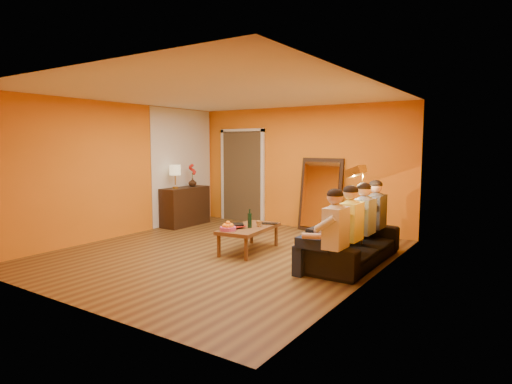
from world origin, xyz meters
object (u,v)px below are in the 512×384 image
Objects in this scene: mirror_frame at (321,195)px; vase at (192,182)px; laptop at (269,224)px; wine_bottle at (250,218)px; table_lamp at (175,177)px; dog at (326,241)px; sideboard at (185,206)px; person_mid_right at (364,223)px; coffee_table at (249,239)px; person_far_right at (376,218)px; tumbler at (259,224)px; floor_lamp at (362,215)px; person_far_left at (336,235)px; person_mid_left at (351,229)px; sofa at (353,242)px.

mirror_frame is 7.95× the size of vase.
wine_bottle is at bearing -130.78° from laptop.
dog is at bearing -11.12° from table_lamp.
sideboard is 0.97× the size of person_mid_right.
table_lamp is 2.82m from coffee_table.
sideboard reaches higher than coffee_table.
table_lamp reaches higher than person_mid_right.
person_far_right is at bearing -2.17° from laptop.
table_lamp is 4.40m from person_far_right.
person_mid_right is 4.49m from vase.
person_mid_right is 11.93× the size of tumbler.
wine_bottle is at bearing -112.38° from tumbler.
floor_lamp reaches higher than sideboard.
dog is 0.55× the size of person_mid_right.
table_lamp is at bearing 160.50° from person_far_left.
dog is at bearing 154.11° from person_mid_left.
wine_bottle is 1.04× the size of laptop.
vase is (-2.79, -0.83, 0.19)m from mirror_frame.
mirror_frame is at bearing 130.85° from person_mid_right.
mirror_frame is 2.45m from dog.
sideboard is 4.33m from sofa.
person_mid_right is (4.37, -0.45, -0.49)m from table_lamp.
person_far_right is 6.38× the size of vase.
person_mid_left is at bearing -9.65° from coffee_table.
person_far_left is 1.90m from wine_bottle.
table_lamp is at bearing -166.82° from floor_lamp.
person_mid_right is (1.58, -1.83, -0.15)m from mirror_frame.
tumbler is at bearing 155.21° from person_far_left.
vase is at bearing -173.96° from floor_lamp.
sideboard is 4.04m from dog.
sideboard is 0.82× the size of floor_lamp.
floor_lamp is 14.08× the size of tumbler.
laptop is (-1.60, -0.15, -0.29)m from floor_lamp.
sideboard is (-2.79, -1.08, -0.34)m from mirror_frame.
dog is at bearing -118.86° from person_far_right.
table_lamp is 0.42× the size of person_far_right.
mirror_frame is 3.01m from sideboard.
person_far_left is 1.10m from person_mid_right.
table_lamp reaches higher than laptop.
person_far_left is at bearing -22.91° from sideboard.
vase is (-4.24, 1.10, 0.64)m from sofa.
tumbler reaches higher than coffee_table.
person_far_left is (0.48, -0.78, 0.28)m from dog.
tumbler is (-1.72, -0.85, -0.14)m from person_far_right.
person_mid_right reaches higher than dog.
person_far_left reaches higher than wine_bottle.
mirror_frame reaches higher than tumbler.
table_lamp is 4.35m from sofa.
dog is 0.96m from person_far_left.
person_mid_right is at bearing -9.70° from sideboard.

